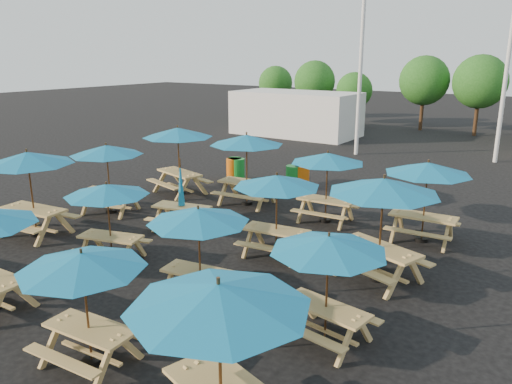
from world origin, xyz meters
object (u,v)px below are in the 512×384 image
Objects in this scene: picnic_unit_7 at (247,143)px; waste_bin_3 at (293,177)px; waste_bin_4 at (302,178)px; waste_bin_2 at (233,169)px; picnic_unit_3 at (178,135)px; picnic_unit_13 at (328,249)px; picnic_unit_14 at (383,191)px; picnic_unit_1 at (28,162)px; picnic_unit_5 at (107,193)px; picnic_unit_12 at (219,303)px; picnic_unit_8 at (82,266)px; picnic_unit_6 at (181,201)px; picnic_unit_15 at (428,172)px; picnic_unit_10 at (277,185)px; picnic_unit_11 at (327,161)px; waste_bin_1 at (235,169)px; picnic_unit_2 at (107,153)px; picnic_unit_9 at (198,220)px; waste_bin_0 at (238,170)px.

picnic_unit_7 is 3.25m from waste_bin_3.
waste_bin_2 is at bearing -173.32° from waste_bin_4.
picnic_unit_3 is 11.02m from picnic_unit_13.
waste_bin_2 is (-8.58, 5.84, -1.73)m from picnic_unit_14.
picnic_unit_3 reaches higher than picnic_unit_1.
picnic_unit_5 is 0.86× the size of picnic_unit_12.
picnic_unit_8 is at bearing -60.93° from picnic_unit_5.
picnic_unit_6 is at bearing -94.38° from waste_bin_3.
picnic_unit_12 reaches higher than picnic_unit_8.
picnic_unit_3 is at bearing 177.16° from picnic_unit_15.
picnic_unit_10 is 3.23m from picnic_unit_11.
waste_bin_1 is at bearing -178.56° from waste_bin_3.
picnic_unit_15 is at bearing 67.38° from picnic_unit_8.
picnic_unit_2 is 8.79m from picnic_unit_8.
picnic_unit_7 is at bearing 20.26° from picnic_unit_3.
picnic_unit_13 is 10.93m from waste_bin_3.
picnic_unit_9 is at bearing -93.20° from picnic_unit_11.
picnic_unit_3 is 3.46m from waste_bin_1.
picnic_unit_12 is 13.63m from waste_bin_4.
picnic_unit_10 reaches higher than waste_bin_4.
picnic_unit_3 is at bearing 120.67° from picnic_unit_6.
picnic_unit_2 reaches higher than picnic_unit_6.
picnic_unit_7 is 1.15× the size of picnic_unit_9.
waste_bin_1 is at bearing 94.61° from waste_bin_2.
waste_bin_4 is (-2.59, 12.17, -1.35)m from picnic_unit_8.
picnic_unit_2 is at bearing 169.07° from picnic_unit_6.
picnic_unit_1 reaches higher than picnic_unit_15.
picnic_unit_3 reaches higher than waste_bin_2.
picnic_unit_11 is 6.51m from waste_bin_1.
picnic_unit_9 is 2.61× the size of waste_bin_0.
picnic_unit_10 is at bearing -15.20° from picnic_unit_6.
picnic_unit_12 is at bearing -54.12° from waste_bin_2.
picnic_unit_14 is at bearing 8.20° from picnic_unit_5.
picnic_unit_5 is 1.03× the size of picnic_unit_10.
picnic_unit_3 is 4.78m from waste_bin_3.
picnic_unit_10 reaches higher than picnic_unit_5.
picnic_unit_5 is 2.78× the size of waste_bin_2.
picnic_unit_14 is (2.89, 5.96, 0.37)m from picnic_unit_8.
picnic_unit_9 reaches higher than waste_bin_4.
waste_bin_2 is (-2.34, 5.78, -0.44)m from picnic_unit_6.
picnic_unit_9 reaches higher than waste_bin_3.
picnic_unit_7 is (0.01, 6.07, 0.40)m from picnic_unit_5.
picnic_unit_15 is 2.66× the size of waste_bin_3.
picnic_unit_10 is at bearing -11.57° from picnic_unit_3.
picnic_unit_8 is at bearing -127.75° from picnic_unit_13.
picnic_unit_6 is at bearing 162.32° from picnic_unit_13.
picnic_unit_14 reaches higher than picnic_unit_6.
picnic_unit_11 is (6.52, 5.89, -0.23)m from picnic_unit_1.
picnic_unit_1 is at bearing -124.98° from picnic_unit_7.
picnic_unit_11 is at bearing 15.88° from picnic_unit_3.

